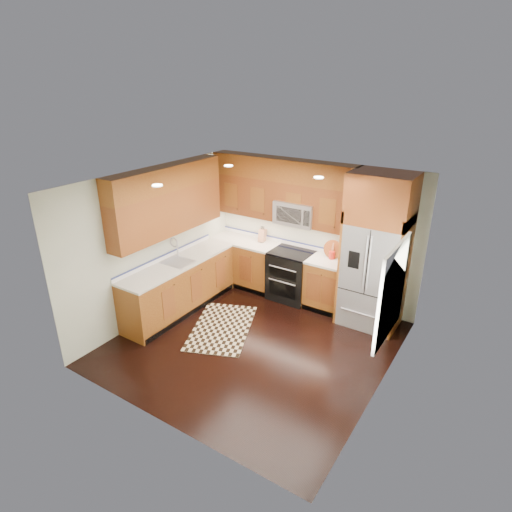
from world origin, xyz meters
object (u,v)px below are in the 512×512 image
Objects in this scene: refrigerator at (376,252)px; rug at (222,327)px; range at (291,275)px; utensil_crock at (332,253)px; knife_block at (262,235)px.

refrigerator reaches higher than rug.
range is 0.95m from utensil_crock.
knife_block reaches higher than range.
rug is at bearing -125.21° from utensil_crock.
rug is 4.98× the size of knife_block.
refrigerator reaches higher than knife_block.
refrigerator is 2.83m from rug.
rug is 2.31m from utensil_crock.
refrigerator is 1.69× the size of rug.
refrigerator is 0.86m from utensil_crock.
rug is at bearing -142.50° from refrigerator.
range is at bearing -171.03° from utensil_crock.
utensil_crock reaches higher than range.
knife_block is at bearing 174.35° from refrigerator.
knife_block is at bearing 177.22° from utensil_crock.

